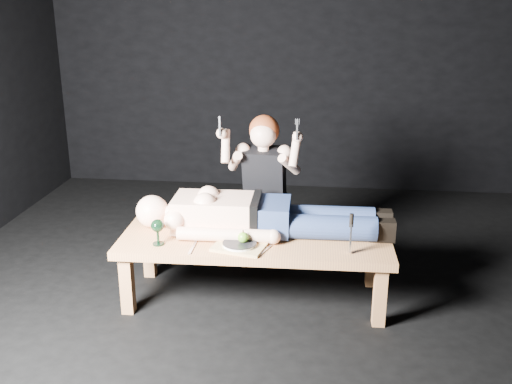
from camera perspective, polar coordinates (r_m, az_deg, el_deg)
ground at (r=4.15m, az=1.33°, el=-9.96°), size 5.00×5.00×0.00m
back_wall at (r=6.16m, az=3.66°, el=14.03°), size 5.00×0.00×5.00m
table at (r=4.02m, az=-0.08°, el=-7.34°), size 1.80×0.70×0.45m
lying_man at (r=3.97m, az=0.92°, el=-1.89°), size 1.95×0.63×0.29m
kneeling_woman at (r=4.40m, az=0.99°, el=0.35°), size 0.70×0.78×1.21m
serving_tray at (r=3.76m, az=-1.60°, el=-5.29°), size 0.36×0.30×0.02m
plate at (r=3.76m, az=-1.61°, el=-5.04°), size 0.26×0.26×0.02m
apple at (r=3.75m, az=-1.25°, el=-4.39°), size 0.07×0.07×0.07m
goblet at (r=3.83m, az=-9.46°, el=-3.84°), size 0.09×0.09×0.17m
fork_flat at (r=3.78m, az=-6.13°, el=-5.38°), size 0.02×0.19×0.01m
knife_flat at (r=3.72m, az=0.81°, el=-5.70°), size 0.08×0.18×0.01m
spoon_flat at (r=3.86m, az=-0.66°, el=-4.78°), size 0.09×0.18×0.01m
carving_knife at (r=3.69m, az=9.13°, el=-4.01°), size 0.03×0.04×0.26m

